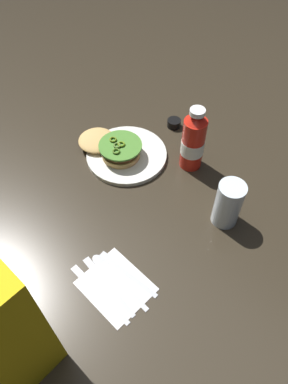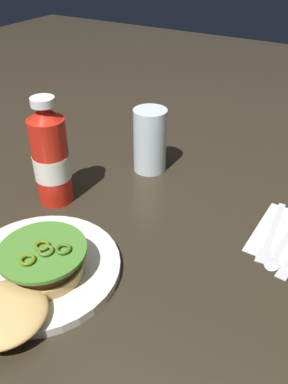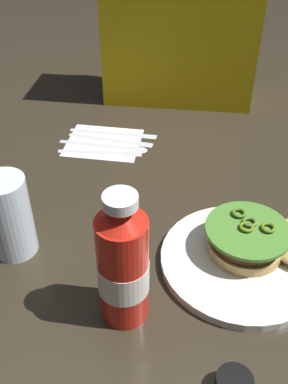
{
  "view_description": "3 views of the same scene",
  "coord_description": "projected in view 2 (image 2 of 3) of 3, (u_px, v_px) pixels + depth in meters",
  "views": [
    {
      "loc": [
        -0.43,
        0.49,
        0.82
      ],
      "look_at": [
        -0.02,
        0.05,
        0.07
      ],
      "focal_mm": 33.59,
      "sensor_mm": 36.0,
      "label": 1
    },
    {
      "loc": [
        0.45,
        0.31,
        0.46
      ],
      "look_at": [
        -0.04,
        0.02,
        0.07
      ],
      "focal_mm": 37.18,
      "sensor_mm": 36.0,
      "label": 2
    },
    {
      "loc": [
        0.06,
        -0.56,
        0.53
      ],
      "look_at": [
        -0.01,
        0.03,
        0.06
      ],
      "focal_mm": 41.81,
      "sensor_mm": 36.0,
      "label": 3
    }
  ],
  "objects": [
    {
      "name": "ground_plane",
      "position": [
        125.0,
        231.0,
        0.71
      ],
      "size": [
        3.0,
        3.0,
        0.0
      ],
      "primitive_type": "plane",
      "color": "#2D261B"
    },
    {
      "name": "spoon_utensil",
      "position": [
        283.0,
        243.0,
        0.68
      ],
      "size": [
        0.2,
        0.03,
        0.0
      ],
      "color": "silver",
      "rests_on": "napkin"
    },
    {
      "name": "fork_utensil",
      "position": [
        271.0,
        235.0,
        0.7
      ],
      "size": [
        0.18,
        0.03,
        0.0
      ],
      "color": "silver",
      "rests_on": "napkin"
    },
    {
      "name": "ketchup_bottle",
      "position": [
        51.0,
        157.0,
        0.74
      ],
      "size": [
        0.07,
        0.07,
        0.21
      ],
      "color": "red",
      "rests_on": "ground_plane"
    },
    {
      "name": "dinner_plate",
      "position": [
        40.0,
        268.0,
        0.62
      ],
      "size": [
        0.25,
        0.25,
        0.01
      ],
      "primitive_type": "cylinder",
      "color": "silver",
      "rests_on": "ground_plane"
    },
    {
      "name": "water_glass",
      "position": [
        150.0,
        141.0,
        0.85
      ],
      "size": [
        0.07,
        0.07,
        0.14
      ],
      "primitive_type": "cylinder",
      "color": "silver",
      "rests_on": "ground_plane"
    },
    {
      "name": "burger_sandwich",
      "position": [
        30.0,
        278.0,
        0.57
      ],
      "size": [
        0.22,
        0.14,
        0.05
      ],
      "color": "tan",
      "rests_on": "dinner_plate"
    }
  ]
}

